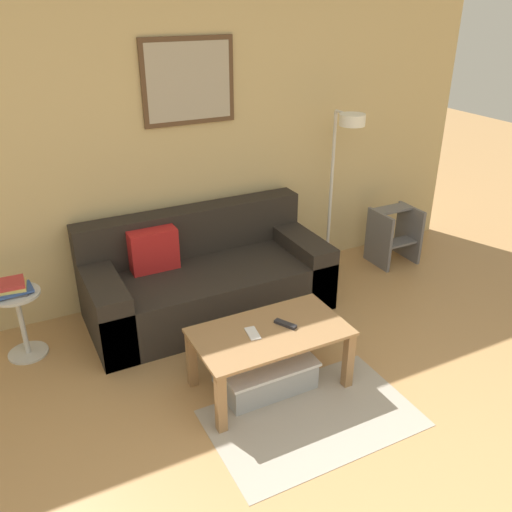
{
  "coord_description": "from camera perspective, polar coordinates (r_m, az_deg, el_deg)",
  "views": [
    {
      "loc": [
        -1.29,
        -0.9,
        2.31
      ],
      "look_at": [
        0.06,
        1.76,
        0.85
      ],
      "focal_mm": 38.0,
      "sensor_mm": 36.0,
      "label": 1
    }
  ],
  "objects": [
    {
      "name": "couch",
      "position": [
        4.28,
        -5.33,
        -2.45
      ],
      "size": [
        1.86,
        0.84,
        0.77
      ],
      "color": "#28231E",
      "rests_on": "ground_plane"
    },
    {
      "name": "wall_back",
      "position": [
        4.29,
        -8.83,
        11.94
      ],
      "size": [
        5.6,
        0.09,
        2.55
      ],
      "color": "tan",
      "rests_on": "ground_plane"
    },
    {
      "name": "coffee_table",
      "position": [
        3.43,
        1.49,
        -8.93
      ],
      "size": [
        0.96,
        0.54,
        0.42
      ],
      "color": "#997047",
      "rests_on": "ground_plane"
    },
    {
      "name": "cell_phone",
      "position": [
        3.35,
        -0.35,
        -8.14
      ],
      "size": [
        0.09,
        0.15,
        0.01
      ],
      "primitive_type": "cube",
      "rotation": [
        0.0,
        0.0,
        -0.14
      ],
      "color": "silver",
      "rests_on": "coffee_table"
    },
    {
      "name": "book_stack",
      "position": [
        3.97,
        -24.38,
        -3.04
      ],
      "size": [
        0.26,
        0.21,
        0.08
      ],
      "color": "#4C4C51",
      "rests_on": "side_table"
    },
    {
      "name": "remote_control",
      "position": [
        3.43,
        3.11,
        -7.16
      ],
      "size": [
        0.11,
        0.15,
        0.02
      ],
      "primitive_type": "cube",
      "rotation": [
        0.0,
        0.0,
        0.49
      ],
      "color": "#232328",
      "rests_on": "coffee_table"
    },
    {
      "name": "area_rug",
      "position": [
        3.41,
        5.99,
        -16.59
      ],
      "size": [
        1.23,
        0.77,
        0.01
      ],
      "primitive_type": "cube",
      "color": "#A39989",
      "rests_on": "ground_plane"
    },
    {
      "name": "side_table",
      "position": [
        4.06,
        -23.52,
        -6.02
      ],
      "size": [
        0.32,
        0.32,
        0.49
      ],
      "color": "silver",
      "rests_on": "ground_plane"
    },
    {
      "name": "storage_bin",
      "position": [
        3.57,
        0.9,
        -12.11
      ],
      "size": [
        0.61,
        0.4,
        0.2
      ],
      "color": "#9EA3A8",
      "rests_on": "ground_plane"
    },
    {
      "name": "step_stool",
      "position": [
        5.2,
        14.34,
        2.22
      ],
      "size": [
        0.39,
        0.35,
        0.52
      ],
      "color": "slate",
      "rests_on": "ground_plane"
    },
    {
      "name": "floor_lamp",
      "position": [
        4.61,
        9.15,
        9.81
      ],
      "size": [
        0.23,
        0.44,
        1.44
      ],
      "color": "silver",
      "rests_on": "ground_plane"
    }
  ]
}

